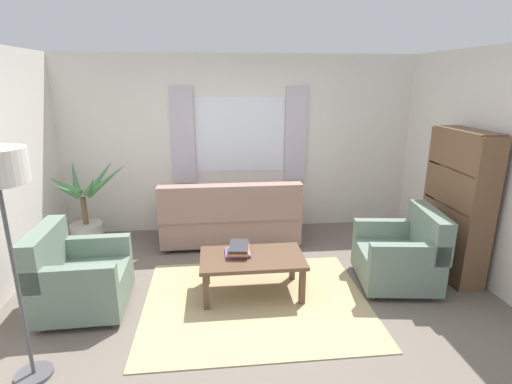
{
  "coord_description": "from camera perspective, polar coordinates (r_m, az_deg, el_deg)",
  "views": [
    {
      "loc": [
        -0.39,
        -3.6,
        2.26
      ],
      "look_at": [
        0.08,
        0.7,
        1.0
      ],
      "focal_mm": 27.54,
      "sensor_mm": 36.0,
      "label": 1
    }
  ],
  "objects": [
    {
      "name": "ground_plane",
      "position": [
        4.27,
        0.0,
        -15.72
      ],
      "size": [
        6.24,
        6.24,
        0.0
      ],
      "primitive_type": "plane",
      "color": "#6B6056"
    },
    {
      "name": "couch",
      "position": [
        5.53,
        -3.75,
        -3.81
      ],
      "size": [
        1.9,
        0.82,
        0.92
      ],
      "rotation": [
        0.0,
        0.0,
        3.14
      ],
      "color": "gray",
      "rests_on": "ground_plane"
    },
    {
      "name": "potted_plant",
      "position": [
        5.86,
        -23.35,
        -3.26
      ],
      "size": [
        1.09,
        1.09,
        1.18
      ],
      "color": "#B7B2A8",
      "rests_on": "ground_plane"
    },
    {
      "name": "area_rug",
      "position": [
        4.27,
        0.0,
        -15.65
      ],
      "size": [
        2.31,
        1.88,
        0.01
      ],
      "primitive_type": "cube",
      "color": "tan",
      "rests_on": "ground_plane"
    },
    {
      "name": "coffee_table",
      "position": [
        4.24,
        -0.56,
        -10.04
      ],
      "size": [
        1.1,
        0.64,
        0.44
      ],
      "color": "brown",
      "rests_on": "ground_plane"
    },
    {
      "name": "armchair_right",
      "position": [
        4.74,
        20.42,
        -8.58
      ],
      "size": [
        0.92,
        0.94,
        0.88
      ],
      "rotation": [
        0.0,
        0.0,
        -1.7
      ],
      "color": "slate",
      "rests_on": "ground_plane"
    },
    {
      "name": "window_with_curtains",
      "position": [
        5.85,
        -2.3,
        8.25
      ],
      "size": [
        1.98,
        0.07,
        1.4
      ],
      "color": "white"
    },
    {
      "name": "wall_back",
      "position": [
        5.95,
        -2.34,
        6.94
      ],
      "size": [
        5.32,
        0.12,
        2.6
      ],
      "primitive_type": "cube",
      "color": "silver",
      "rests_on": "ground_plane"
    },
    {
      "name": "book_stack_on_table",
      "position": [
        4.26,
        -2.53,
        -8.33
      ],
      "size": [
        0.27,
        0.37,
        0.1
      ],
      "color": "#7F478C",
      "rests_on": "coffee_table"
    },
    {
      "name": "bookshelf",
      "position": [
        5.03,
        27.06,
        -1.5
      ],
      "size": [
        0.3,
        0.94,
        1.72
      ],
      "rotation": [
        0.0,
        0.0,
        1.57
      ],
      "color": "brown",
      "rests_on": "ground_plane"
    },
    {
      "name": "armchair_left",
      "position": [
        4.36,
        -24.5,
        -11.23
      ],
      "size": [
        0.84,
        0.86,
        0.88
      ],
      "rotation": [
        0.0,
        0.0,
        1.6
      ],
      "color": "slate",
      "rests_on": "ground_plane"
    }
  ]
}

